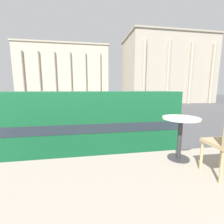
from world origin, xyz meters
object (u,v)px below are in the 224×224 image
double_decker_bus (73,126)px  traffic_light_mid (100,105)px  traffic_light_far (95,100)px  pedestrian_olive (117,105)px  cafe_dining_table (180,129)px  pedestrian_grey (130,123)px  car_white (65,107)px  plaza_building_left (65,74)px  car_navy (150,114)px  plaza_building_right (166,70)px  traffic_light_near (65,113)px  pedestrian_red (52,104)px

double_decker_bus → traffic_light_mid: 11.61m
traffic_light_far → pedestrian_olive: bearing=47.5°
cafe_dining_table → traffic_light_far: size_ratio=0.20×
double_decker_bus → pedestrian_grey: (4.71, 5.46, -1.30)m
pedestrian_olive → car_white: bearing=70.5°
cafe_dining_table → car_white: cafe_dining_table is taller
double_decker_bus → plaza_building_left: bearing=103.2°
traffic_light_mid → traffic_light_far: size_ratio=0.92×
plaza_building_left → traffic_light_mid: plaza_building_left is taller
cafe_dining_table → traffic_light_far: bearing=90.6°
plaza_building_left → car_white: plaza_building_left is taller
car_navy → pedestrian_olive: size_ratio=2.31×
car_navy → pedestrian_grey: (-4.70, -6.17, 0.28)m
plaza_building_right → car_white: (-30.33, -16.14, -9.52)m
plaza_building_left → plaza_building_right: 36.35m
plaza_building_right → pedestrian_grey: bearing=-122.9°
traffic_light_near → pedestrian_grey: size_ratio=2.01×
traffic_light_mid → car_navy: size_ratio=0.80×
traffic_light_near → pedestrian_grey: bearing=5.9°
plaza_building_left → pedestrian_olive: size_ratio=17.62×
traffic_light_far → pedestrian_grey: bearing=-76.5°
plaza_building_left → pedestrian_red: plaza_building_left is taller
traffic_light_near → traffic_light_mid: traffic_light_near is taller
double_decker_bus → traffic_light_far: 16.56m
plaza_building_right → pedestrian_red: 37.05m
traffic_light_mid → pedestrian_red: traffic_light_mid is taller
car_navy → pedestrian_red: (-16.05, 14.13, 0.35)m
double_decker_bus → traffic_light_far: size_ratio=2.98×
double_decker_bus → car_white: 23.56m
traffic_light_mid → car_white: 13.39m
car_navy → cafe_dining_table: bearing=-73.5°
plaza_building_left → pedestrian_red: size_ratio=17.69×
traffic_light_near → double_decker_bus: bearing=-77.1°
traffic_light_near → cafe_dining_table: bearing=-72.1°
car_white → pedestrian_olive: bearing=-50.0°
car_navy → traffic_light_far: bearing=-174.5°
plaza_building_right → traffic_light_near: (-27.70, -34.49, -7.97)m
traffic_light_far → traffic_light_mid: bearing=-87.1°
car_white → car_navy: (13.15, -11.57, 0.00)m
traffic_light_near → pedestrian_grey: traffic_light_near is taller
traffic_light_near → pedestrian_olive: (7.72, 16.52, -1.20)m
pedestrian_olive → pedestrian_grey: size_ratio=1.07×
car_white → pedestrian_olive: 10.52m
double_decker_bus → car_white: size_ratio=2.59×
plaza_building_left → car_white: bearing=-83.3°
double_decker_bus → cafe_dining_table: bearing=-62.8°
car_navy → pedestrian_grey: 7.76m
double_decker_bus → cafe_dining_table: (2.30, -5.74, 1.29)m
car_white → pedestrian_grey: bearing=-104.5°
cafe_dining_table → car_navy: bearing=67.7°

